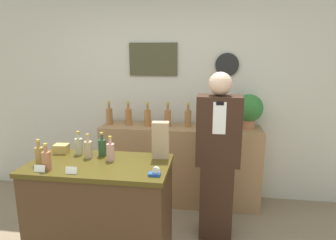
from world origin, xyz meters
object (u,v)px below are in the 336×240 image
object	(u,v)px
potted_plant	(249,109)
paper_bag	(161,140)
shopkeeper	(217,158)
tape_dispenser	(155,173)

from	to	relation	value
potted_plant	paper_bag	xyz separation A→B (m)	(-0.87, -1.06, -0.10)
shopkeeper	potted_plant	bearing A→B (deg)	62.10
shopkeeper	paper_bag	distance (m)	0.69
paper_bag	shopkeeper	bearing A→B (deg)	35.86
potted_plant	tape_dispenser	world-z (taller)	potted_plant
potted_plant	tape_dispenser	bearing A→B (deg)	-120.27
potted_plant	paper_bag	distance (m)	1.37
tape_dispenser	shopkeeper	bearing A→B (deg)	57.72
shopkeeper	potted_plant	distance (m)	0.86
shopkeeper	paper_bag	xyz separation A→B (m)	(-0.51, -0.37, 0.28)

